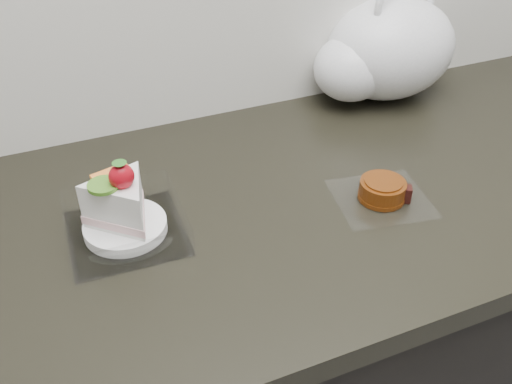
# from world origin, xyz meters

# --- Properties ---
(counter) EXTENTS (2.04, 0.64, 0.90)m
(counter) POSITION_xyz_m (0.00, 1.69, 0.45)
(counter) COLOR black
(counter) RESTS_ON ground
(cake_tray) EXTENTS (0.18, 0.18, 0.13)m
(cake_tray) POSITION_xyz_m (-0.29, 1.69, 0.94)
(cake_tray) COLOR white
(cake_tray) RESTS_ON counter
(mooncake_wrap) EXTENTS (0.17, 0.16, 0.04)m
(mooncake_wrap) POSITION_xyz_m (0.12, 1.62, 0.91)
(mooncake_wrap) COLOR white
(mooncake_wrap) RESTS_ON counter
(plastic_bag) EXTENTS (0.36, 0.29, 0.26)m
(plastic_bag) POSITION_xyz_m (0.31, 1.94, 1.00)
(plastic_bag) COLOR white
(plastic_bag) RESTS_ON counter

